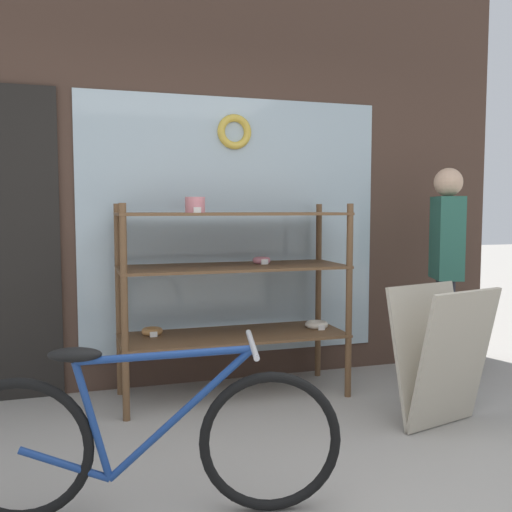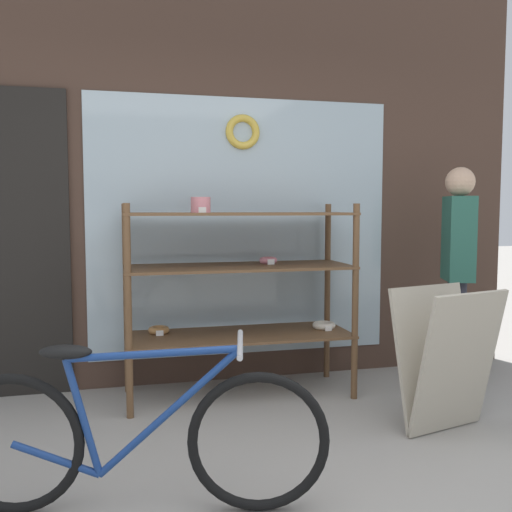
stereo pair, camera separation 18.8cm
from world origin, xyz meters
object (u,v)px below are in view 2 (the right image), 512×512
sandwich_board (446,359)px  pedestrian (458,259)px  display_case (239,277)px  bicycle (134,437)px

sandwich_board → pedestrian: pedestrian is taller
display_case → sandwich_board: size_ratio=1.86×
bicycle → pedestrian: size_ratio=1.02×
bicycle → pedestrian: bearing=40.7°
sandwich_board → pedestrian: (0.57, 0.76, 0.51)m
display_case → pedestrian: 1.61m
display_case → sandwich_board: bearing=-41.1°
pedestrian → display_case: bearing=-74.5°
sandwich_board → pedestrian: bearing=38.8°
display_case → bicycle: (-0.75, -1.39, -0.49)m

